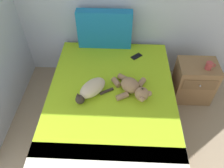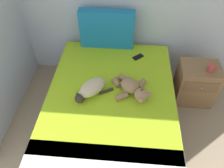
% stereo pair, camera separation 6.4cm
% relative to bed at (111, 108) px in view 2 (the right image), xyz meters
% --- Properties ---
extents(bed, '(1.46, 1.90, 0.58)m').
position_rel_bed_xyz_m(bed, '(0.00, 0.00, 0.00)').
color(bed, olive).
rests_on(bed, ground_plane).
extents(patterned_cushion, '(0.70, 0.13, 0.52)m').
position_rel_bed_xyz_m(patterned_cushion, '(-0.13, 0.86, 0.55)').
color(patterned_cushion, '#1972AD').
rests_on(patterned_cushion, bed).
extents(cat, '(0.41, 0.39, 0.15)m').
position_rel_bed_xyz_m(cat, '(-0.21, -0.03, 0.36)').
color(cat, '#C6B293').
rests_on(cat, bed).
extents(teddy_bear, '(0.44, 0.45, 0.16)m').
position_rel_bed_xyz_m(teddy_bear, '(0.24, 0.01, 0.36)').
color(teddy_bear, '#937051').
rests_on(teddy_bear, bed).
extents(cell_phone, '(0.16, 0.15, 0.01)m').
position_rel_bed_xyz_m(cell_phone, '(0.30, 0.64, 0.30)').
color(cell_phone, black).
rests_on(cell_phone, bed).
extents(nightstand, '(0.50, 0.41, 0.58)m').
position_rel_bed_xyz_m(nightstand, '(1.09, 0.51, 0.00)').
color(nightstand, olive).
rests_on(nightstand, ground_plane).
extents(mug, '(0.12, 0.08, 0.09)m').
position_rel_bed_xyz_m(mug, '(1.17, 0.44, 0.34)').
color(mug, '#B23F3F').
rests_on(mug, nightstand).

